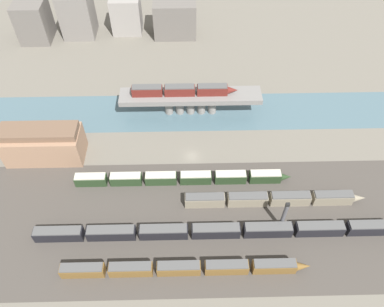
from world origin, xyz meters
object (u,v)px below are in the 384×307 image
at_px(train_yard_near, 184,268).
at_px(train_yard_mid, 248,230).
at_px(train_on_bridge, 184,90).
at_px(warehouse_building, 43,143).
at_px(train_yard_far, 273,199).
at_px(train_yard_outer, 182,178).
at_px(signal_tower, 284,216).

relative_size(train_yard_near, train_yard_mid, 0.54).
xyz_separation_m(train_on_bridge, warehouse_building, (-43.58, -19.29, -4.27)).
bearing_deg(train_yard_far, train_yard_mid, -130.94).
bearing_deg(train_yard_near, train_yard_outer, 90.52).
bearing_deg(train_on_bridge, train_yard_far, -57.12).
xyz_separation_m(train_yard_far, signal_tower, (0.93, -7.80, 3.57)).
bearing_deg(train_yard_outer, train_yard_near, -89.48).
xyz_separation_m(train_yard_near, train_yard_outer, (-0.26, 28.11, -0.03)).
xyz_separation_m(train_on_bridge, train_yard_near, (-0.60, -58.74, -8.18)).
relative_size(train_yard_far, signal_tower, 4.50).
height_order(train_yard_outer, warehouse_building, warehouse_building).
distance_m(warehouse_building, signal_tower, 74.72).
bearing_deg(warehouse_building, signal_tower, -21.41).
bearing_deg(signal_tower, train_on_bridge, 119.17).
xyz_separation_m(train_yard_far, train_yard_outer, (-25.91, 8.13, -0.15)).
height_order(train_yard_near, warehouse_building, warehouse_building).
bearing_deg(signal_tower, train_yard_mid, -168.13).
bearing_deg(train_on_bridge, signal_tower, -60.83).
height_order(train_yard_near, train_yard_far, train_yard_far).
distance_m(train_yard_mid, warehouse_building, 67.01).
distance_m(train_yard_near, warehouse_building, 58.48).
bearing_deg(train_yard_mid, signal_tower, 11.87).
height_order(train_on_bridge, train_yard_near, train_on_bridge).
height_order(train_yard_mid, signal_tower, signal_tower).
height_order(train_yard_near, signal_tower, signal_tower).
height_order(train_yard_near, train_yard_outer, train_yard_near).
bearing_deg(train_yard_mid, train_yard_far, 49.06).
distance_m(train_yard_far, warehouse_building, 71.45).
height_order(train_on_bridge, signal_tower, train_on_bridge).
height_order(train_yard_mid, train_yard_far, train_yard_far).
distance_m(train_yard_near, signal_tower, 29.47).
xyz_separation_m(train_on_bridge, train_yard_outer, (-0.85, -30.64, -8.22)).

